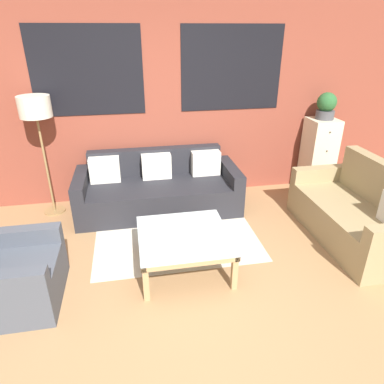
# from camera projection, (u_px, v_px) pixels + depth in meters

# --- Properties ---
(ground_plane) EXTENTS (16.00, 16.00, 0.00)m
(ground_plane) POSITION_uv_depth(u_px,v_px,m) (197.00, 305.00, 3.13)
(ground_plane) COLOR #9E754C
(wall_back_brick) EXTENTS (8.40, 0.09, 2.80)m
(wall_back_brick) POSITION_uv_depth(u_px,v_px,m) (163.00, 100.00, 4.69)
(wall_back_brick) COLOR brown
(wall_back_brick) RESTS_ON ground_plane
(rug) EXTENTS (1.93, 1.41, 0.00)m
(rug) POSITION_uv_depth(u_px,v_px,m) (176.00, 235.00, 4.18)
(rug) COLOR beige
(rug) RESTS_ON ground_plane
(couch_dark) EXTENTS (2.17, 0.88, 0.78)m
(couch_dark) POSITION_uv_depth(u_px,v_px,m) (158.00, 190.00, 4.71)
(couch_dark) COLOR #232328
(couch_dark) RESTS_ON ground_plane
(settee_vintage) EXTENTS (0.80, 1.67, 0.92)m
(settee_vintage) POSITION_uv_depth(u_px,v_px,m) (357.00, 215.00, 4.02)
(settee_vintage) COLOR #99845B
(settee_vintage) RESTS_ON ground_plane
(armchair_corner) EXTENTS (0.80, 0.83, 0.84)m
(armchair_corner) POSITION_uv_depth(u_px,v_px,m) (8.00, 276.00, 3.07)
(armchair_corner) COLOR #474C56
(armchair_corner) RESTS_ON ground_plane
(coffee_table) EXTENTS (0.91, 0.91, 0.40)m
(coffee_table) POSITION_uv_depth(u_px,v_px,m) (184.00, 239.00, 3.50)
(coffee_table) COLOR silver
(coffee_table) RESTS_ON ground_plane
(floor_lamp) EXTENTS (0.38, 0.38, 1.57)m
(floor_lamp) POSITION_uv_depth(u_px,v_px,m) (36.00, 113.00, 4.15)
(floor_lamp) COLOR olive
(floor_lamp) RESTS_ON ground_plane
(drawer_cabinet) EXTENTS (0.41, 0.43, 1.11)m
(drawer_cabinet) POSITION_uv_depth(u_px,v_px,m) (318.00, 155.00, 5.18)
(drawer_cabinet) COLOR beige
(drawer_cabinet) RESTS_ON ground_plane
(potted_plant) EXTENTS (0.27, 0.27, 0.38)m
(potted_plant) POSITION_uv_depth(u_px,v_px,m) (326.00, 106.00, 4.86)
(potted_plant) COLOR #47474C
(potted_plant) RESTS_ON drawer_cabinet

